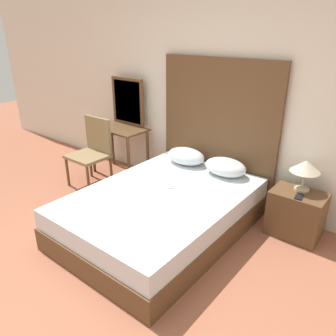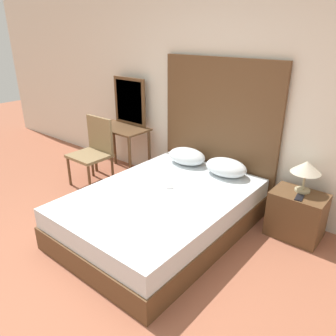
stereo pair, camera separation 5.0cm
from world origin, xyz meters
TOP-DOWN VIEW (x-y plane):
  - ground_plane at (0.00, 0.00)m, footprint 16.00×16.00m
  - wall_back at (0.00, 2.50)m, footprint 10.00×0.06m
  - bed at (-0.05, 1.36)m, footprint 1.49×2.09m
  - headboard at (-0.05, 2.43)m, footprint 1.57×0.05m
  - pillow_left at (-0.34, 2.18)m, footprint 0.50×0.35m
  - pillow_right at (0.23, 2.18)m, footprint 0.50×0.35m
  - phone_on_bed at (-0.09, 1.53)m, footprint 0.15×0.16m
  - nightstand at (1.09, 2.17)m, footprint 0.53×0.37m
  - table_lamp at (1.09, 2.24)m, footprint 0.30×0.30m
  - phone_on_nightstand at (1.12, 2.07)m, footprint 0.09×0.16m
  - vanity_desk at (-1.51, 2.14)m, footprint 0.84×0.47m
  - vanity_mirror at (-1.51, 2.35)m, footprint 0.60×0.03m
  - chair at (-1.55, 1.69)m, footprint 0.51×0.46m

SIDE VIEW (x-z plane):
  - ground_plane at x=0.00m, z-range 0.00..0.00m
  - bed at x=-0.05m, z-range 0.00..0.45m
  - nightstand at x=1.09m, z-range 0.00..0.50m
  - phone_on_bed at x=-0.09m, z-range 0.45..0.46m
  - phone_on_nightstand at x=1.12m, z-range 0.50..0.51m
  - chair at x=-1.55m, z-range 0.06..0.99m
  - pillow_left at x=-0.34m, z-range 0.45..0.65m
  - pillow_right at x=0.23m, z-range 0.45..0.65m
  - vanity_desk at x=-1.51m, z-range 0.22..0.95m
  - table_lamp at x=1.09m, z-range 0.59..0.92m
  - headboard at x=-0.05m, z-range 0.00..1.74m
  - vanity_mirror at x=-1.51m, z-range 0.72..1.40m
  - wall_back at x=0.00m, z-range 0.00..2.70m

